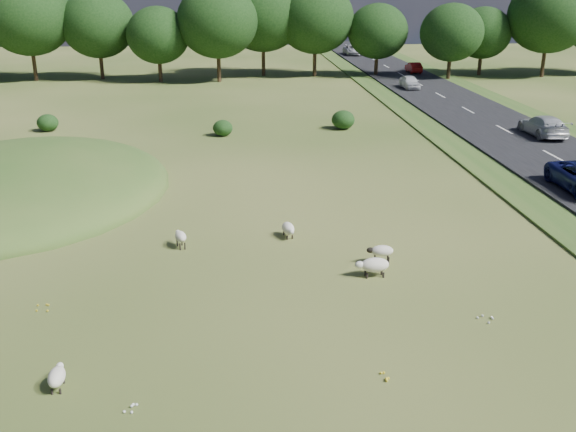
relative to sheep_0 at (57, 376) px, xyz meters
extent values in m
plane|color=#2C4916|center=(5.25, 26.77, -0.38)|extent=(160.00, 160.00, 0.00)
ellipsoid|color=#33561E|center=(-6.75, 18.77, -0.38)|extent=(16.00, 20.00, 4.00)
cube|color=black|center=(25.25, 36.77, -0.26)|extent=(8.00, 150.00, 0.25)
cylinder|color=black|center=(-18.18, 62.31, 1.71)|extent=(0.44, 0.44, 4.18)
ellipsoid|color=black|center=(-18.18, 62.31, 6.82)|extent=(9.75, 9.75, 8.78)
cylinder|color=black|center=(-10.68, 63.01, 1.42)|extent=(0.44, 0.44, 3.61)
ellipsoid|color=black|center=(-10.68, 63.01, 5.83)|extent=(8.41, 8.41, 7.57)
cylinder|color=black|center=(-3.56, 60.20, 1.13)|extent=(0.44, 0.44, 3.02)
ellipsoid|color=black|center=(-3.56, 60.20, 4.82)|extent=(7.04, 7.04, 6.34)
cylinder|color=black|center=(3.17, 59.75, 1.57)|extent=(0.44, 0.44, 3.90)
ellipsoid|color=black|center=(3.17, 59.75, 6.33)|extent=(9.09, 9.09, 8.18)
cylinder|color=black|center=(8.50, 64.67, 1.73)|extent=(0.44, 0.44, 4.22)
ellipsoid|color=black|center=(8.50, 64.67, 6.88)|extent=(9.85, 9.85, 8.86)
cylinder|color=black|center=(14.70, 63.71, 1.59)|extent=(0.44, 0.44, 3.94)
ellipsoid|color=black|center=(14.70, 63.71, 6.41)|extent=(9.20, 9.20, 8.28)
cylinder|color=black|center=(22.12, 62.78, 1.16)|extent=(0.44, 0.44, 3.09)
ellipsoid|color=black|center=(22.12, 62.78, 4.93)|extent=(7.20, 7.20, 6.48)
cylinder|color=black|center=(30.02, 59.23, 1.18)|extent=(0.44, 0.44, 3.12)
ellipsoid|color=black|center=(30.02, 59.23, 5.00)|extent=(7.29, 7.29, 6.56)
cylinder|color=black|center=(35.15, 63.03, 1.08)|extent=(0.44, 0.44, 2.93)
ellipsoid|color=black|center=(35.15, 63.03, 4.67)|extent=(6.84, 6.84, 6.16)
cylinder|color=black|center=(42.11, 60.72, 1.70)|extent=(0.44, 0.44, 4.16)
ellipsoid|color=black|center=(42.11, 60.72, 6.78)|extent=(9.71, 9.71, 8.74)
ellipsoid|color=black|center=(4.05, 31.35, 0.21)|extent=(1.45, 1.45, 1.19)
ellipsoid|color=black|center=(13.29, 33.01, 0.35)|extent=(1.78, 1.78, 1.46)
ellipsoid|color=black|center=(-9.30, 34.08, 0.27)|extent=(1.59, 1.59, 1.30)
ellipsoid|color=beige|center=(0.00, -0.03, 0.00)|extent=(0.51, 0.89, 0.44)
ellipsoid|color=silver|center=(-0.03, 0.44, 0.03)|extent=(0.23, 0.29, 0.22)
cylinder|color=black|center=(-0.12, 0.21, -0.30)|extent=(0.06, 0.06, 0.16)
cylinder|color=black|center=(0.10, 0.23, -0.30)|extent=(0.06, 0.06, 0.16)
cylinder|color=black|center=(-0.09, -0.29, -0.30)|extent=(0.06, 0.06, 0.16)
cylinder|color=black|center=(0.12, -0.28, -0.30)|extent=(0.06, 0.06, 0.16)
ellipsoid|color=beige|center=(2.62, 9.92, 0.13)|extent=(0.69, 0.93, 0.42)
ellipsoid|color=silver|center=(2.47, 10.35, 0.16)|extent=(0.28, 0.32, 0.21)
cylinder|color=black|center=(2.44, 10.12, -0.23)|extent=(0.06, 0.06, 0.30)
cylinder|color=black|center=(2.64, 10.18, -0.23)|extent=(0.06, 0.06, 0.30)
cylinder|color=black|center=(2.60, 9.66, -0.23)|extent=(0.06, 0.06, 0.30)
cylinder|color=black|center=(2.80, 9.73, -0.23)|extent=(0.06, 0.06, 0.30)
ellipsoid|color=beige|center=(10.24, 6.45, 0.11)|extent=(1.12, 0.63, 0.56)
ellipsoid|color=silver|center=(9.64, 6.43, 0.14)|extent=(0.37, 0.28, 0.28)
cylinder|color=black|center=(9.92, 6.30, -0.28)|extent=(0.08, 0.08, 0.21)
cylinder|color=black|center=(9.91, 6.57, -0.28)|extent=(0.08, 0.08, 0.21)
cylinder|color=black|center=(10.56, 6.33, -0.28)|extent=(0.08, 0.08, 0.21)
cylinder|color=black|center=(10.55, 6.60, -0.28)|extent=(0.08, 0.08, 0.21)
ellipsoid|color=beige|center=(10.78, 7.63, 0.17)|extent=(0.92, 0.53, 0.46)
ellipsoid|color=black|center=(10.30, 7.66, 0.20)|extent=(0.30, 0.23, 0.23)
cylinder|color=black|center=(10.51, 7.54, -0.22)|extent=(0.07, 0.07, 0.33)
cylinder|color=black|center=(10.53, 7.76, -0.22)|extent=(0.07, 0.07, 0.33)
cylinder|color=black|center=(11.03, 7.50, -0.22)|extent=(0.07, 0.07, 0.33)
cylinder|color=black|center=(11.04, 7.73, -0.22)|extent=(0.07, 0.07, 0.33)
ellipsoid|color=beige|center=(7.26, 10.79, 0.04)|extent=(0.68, 1.03, 0.49)
ellipsoid|color=silver|center=(7.36, 10.28, 0.07)|extent=(0.29, 0.35, 0.25)
cylinder|color=black|center=(7.43, 10.54, -0.29)|extent=(0.07, 0.07, 0.18)
cylinder|color=black|center=(7.19, 10.49, -0.29)|extent=(0.07, 0.07, 0.18)
cylinder|color=black|center=(7.32, 11.09, -0.29)|extent=(0.07, 0.07, 0.18)
cylinder|color=black|center=(7.09, 11.04, -0.29)|extent=(0.07, 0.07, 0.18)
imported|color=navy|center=(27.15, 95.85, 0.48)|extent=(1.72, 4.24, 1.23)
imported|color=silver|center=(27.15, 28.56, 0.60)|extent=(2.05, 5.05, 1.47)
imported|color=maroon|center=(27.15, 64.14, 0.50)|extent=(1.33, 3.81, 1.25)
imported|color=white|center=(23.35, 51.46, 0.53)|extent=(1.57, 3.91, 1.33)
imported|color=silver|center=(23.35, 85.98, 0.62)|extent=(2.50, 5.43, 1.51)
camera|label=1|loc=(5.17, -15.57, 10.16)|focal=40.00mm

